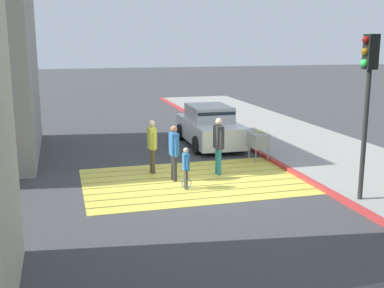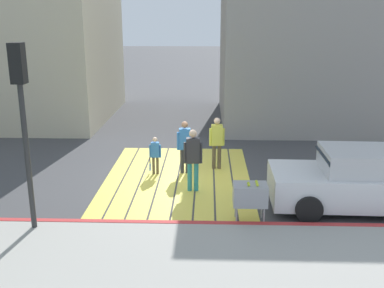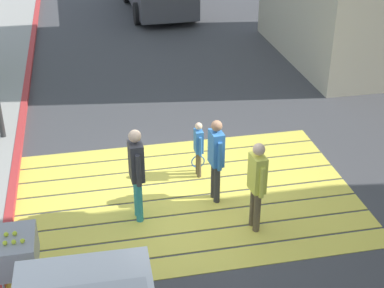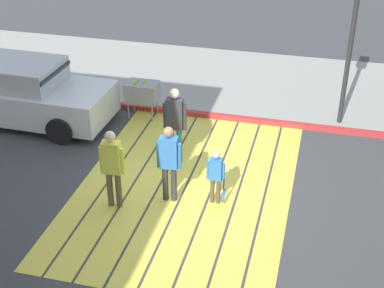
{
  "view_description": "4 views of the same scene",
  "coord_description": "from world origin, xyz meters",
  "px_view_note": "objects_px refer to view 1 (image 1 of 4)",
  "views": [
    {
      "loc": [
        3.65,
        13.26,
        4.1
      ],
      "look_at": [
        -0.05,
        -0.26,
        1.07
      ],
      "focal_mm": 45.18,
      "sensor_mm": 36.0,
      "label": 1
    },
    {
      "loc": [
        -12.96,
        -0.89,
        4.79
      ],
      "look_at": [
        -0.11,
        -0.44,
        1.13
      ],
      "focal_mm": 42.64,
      "sensor_mm": 36.0,
      "label": 2
    },
    {
      "loc": [
        -1.7,
        -8.8,
        6.03
      ],
      "look_at": [
        0.22,
        0.55,
        0.83
      ],
      "focal_mm": 52.77,
      "sensor_mm": 36.0,
      "label": 3
    },
    {
      "loc": [
        9.35,
        2.51,
        6.58
      ],
      "look_at": [
        -0.59,
        -0.01,
        0.71
      ],
      "focal_mm": 52.07,
      "sensor_mm": 36.0,
      "label": 4
    }
  ],
  "objects_px": {
    "pedestrian_adult_side": "(152,143)",
    "pedestrian_child_with_racket": "(186,166)",
    "tennis_ball_cart": "(259,140)",
    "car_parked_near_curb": "(210,127)",
    "traffic_light_corner": "(368,85)",
    "pedestrian_adult_lead": "(219,142)",
    "pedestrian_adult_trailing": "(174,149)"
  },
  "relations": [
    {
      "from": "pedestrian_adult_side",
      "to": "pedestrian_child_with_racket",
      "type": "height_order",
      "value": "pedestrian_adult_side"
    },
    {
      "from": "tennis_ball_cart",
      "to": "pedestrian_child_with_racket",
      "type": "xyz_separation_m",
      "value": [
        3.29,
        2.63,
        -0.03
      ]
    },
    {
      "from": "pedestrian_child_with_racket",
      "to": "pedestrian_adult_side",
      "type": "bearing_deg",
      "value": -72.94
    },
    {
      "from": "pedestrian_adult_side",
      "to": "car_parked_near_curb",
      "type": "bearing_deg",
      "value": -130.3
    },
    {
      "from": "traffic_light_corner",
      "to": "pedestrian_adult_side",
      "type": "bearing_deg",
      "value": -42.89
    },
    {
      "from": "car_parked_near_curb",
      "to": "pedestrian_adult_side",
      "type": "xyz_separation_m",
      "value": [
        2.98,
        3.51,
        0.25
      ]
    },
    {
      "from": "traffic_light_corner",
      "to": "pedestrian_adult_lead",
      "type": "relative_size",
      "value": 2.38
    },
    {
      "from": "car_parked_near_curb",
      "to": "pedestrian_adult_trailing",
      "type": "bearing_deg",
      "value": 60.82
    },
    {
      "from": "tennis_ball_cart",
      "to": "pedestrian_child_with_racket",
      "type": "bearing_deg",
      "value": 38.67
    },
    {
      "from": "traffic_light_corner",
      "to": "car_parked_near_curb",
      "type": "bearing_deg",
      "value": -78.48
    },
    {
      "from": "traffic_light_corner",
      "to": "pedestrian_adult_lead",
      "type": "height_order",
      "value": "traffic_light_corner"
    },
    {
      "from": "tennis_ball_cart",
      "to": "traffic_light_corner",
      "type": "bearing_deg",
      "value": 97.8
    },
    {
      "from": "traffic_light_corner",
      "to": "tennis_ball_cart",
      "type": "height_order",
      "value": "traffic_light_corner"
    },
    {
      "from": "tennis_ball_cart",
      "to": "pedestrian_adult_lead",
      "type": "distance_m",
      "value": 2.42
    },
    {
      "from": "tennis_ball_cart",
      "to": "pedestrian_adult_side",
      "type": "relative_size",
      "value": 0.61
    },
    {
      "from": "pedestrian_adult_side",
      "to": "tennis_ball_cart",
      "type": "bearing_deg",
      "value": -169.47
    },
    {
      "from": "traffic_light_corner",
      "to": "pedestrian_child_with_racket",
      "type": "relative_size",
      "value": 3.55
    },
    {
      "from": "pedestrian_adult_lead",
      "to": "pedestrian_adult_trailing",
      "type": "distance_m",
      "value": 1.51
    },
    {
      "from": "pedestrian_adult_side",
      "to": "pedestrian_child_with_racket",
      "type": "relative_size",
      "value": 1.41
    },
    {
      "from": "tennis_ball_cart",
      "to": "pedestrian_adult_side",
      "type": "xyz_separation_m",
      "value": [
        3.88,
        0.72,
        0.28
      ]
    },
    {
      "from": "pedestrian_adult_lead",
      "to": "pedestrian_adult_side",
      "type": "distance_m",
      "value": 2.06
    },
    {
      "from": "pedestrian_adult_trailing",
      "to": "pedestrian_adult_side",
      "type": "bearing_deg",
      "value": -65.15
    },
    {
      "from": "tennis_ball_cart",
      "to": "pedestrian_adult_lead",
      "type": "relative_size",
      "value": 0.57
    },
    {
      "from": "pedestrian_child_with_racket",
      "to": "car_parked_near_curb",
      "type": "bearing_deg",
      "value": -113.79
    },
    {
      "from": "pedestrian_adult_lead",
      "to": "pedestrian_adult_side",
      "type": "bearing_deg",
      "value": -19.71
    },
    {
      "from": "traffic_light_corner",
      "to": "pedestrian_adult_trailing",
      "type": "height_order",
      "value": "traffic_light_corner"
    },
    {
      "from": "pedestrian_child_with_racket",
      "to": "tennis_ball_cart",
      "type": "bearing_deg",
      "value": -141.33
    },
    {
      "from": "traffic_light_corner",
      "to": "pedestrian_adult_side",
      "type": "distance_m",
      "value": 6.55
    },
    {
      "from": "pedestrian_adult_lead",
      "to": "pedestrian_adult_side",
      "type": "relative_size",
      "value": 1.06
    },
    {
      "from": "traffic_light_corner",
      "to": "tennis_ball_cart",
      "type": "distance_m",
      "value": 5.52
    },
    {
      "from": "pedestrian_adult_lead",
      "to": "pedestrian_adult_trailing",
      "type": "bearing_deg",
      "value": 11.51
    },
    {
      "from": "pedestrian_child_with_racket",
      "to": "traffic_light_corner",
      "type": "bearing_deg",
      "value": 149.69
    }
  ]
}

